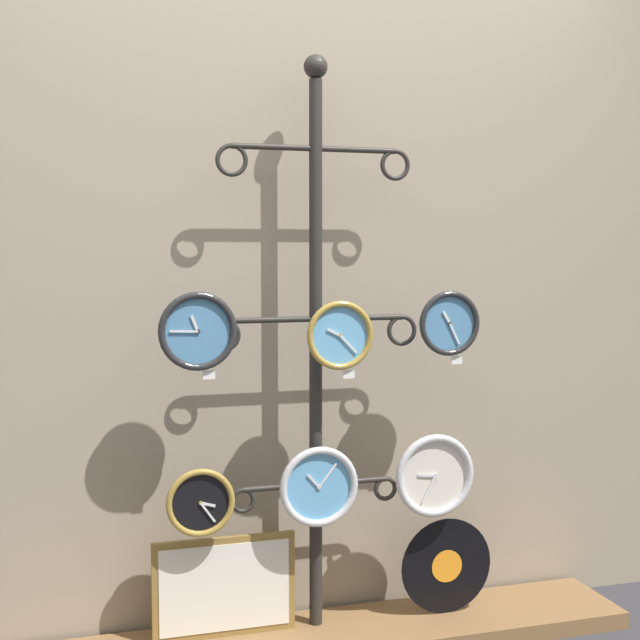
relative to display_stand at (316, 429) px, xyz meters
name	(u,v)px	position (x,y,z in m)	size (l,w,h in m)	color
shop_wall	(303,237)	(0.00, 0.16, 0.66)	(4.40, 0.04, 2.80)	gray
low_shelf	(321,639)	(0.00, -0.06, -0.71)	(2.20, 0.36, 0.06)	brown
display_stand	(316,429)	(0.00, 0.00, 0.00)	(0.74, 0.38, 2.00)	#282623
clock_middle_left	(198,331)	(-0.42, -0.09, 0.35)	(0.25, 0.04, 0.25)	#4C84B2
clock_middle_center	(340,335)	(0.05, -0.11, 0.33)	(0.23, 0.04, 0.23)	#60A8DB
clock_middle_right	(449,323)	(0.45, -0.10, 0.36)	(0.22, 0.04, 0.22)	#4C84B2
clock_bottom_left	(200,502)	(-0.41, -0.07, -0.20)	(0.22, 0.04, 0.22)	black
clock_bottom_center	(319,486)	(-0.02, -0.09, -0.17)	(0.27, 0.04, 0.27)	#60A8DB
clock_bottom_right	(434,475)	(0.39, -0.11, -0.16)	(0.29, 0.04, 0.29)	silver
vinyl_record	(446,566)	(0.47, -0.05, -0.51)	(0.34, 0.01, 0.34)	black
picture_frame	(225,587)	(-0.32, -0.01, -0.51)	(0.48, 0.02, 0.34)	olive
price_tag_upper	(209,375)	(-0.38, -0.09, 0.21)	(0.04, 0.00, 0.03)	white
price_tag_mid	(349,374)	(0.08, -0.11, 0.20)	(0.04, 0.00, 0.03)	white
price_tag_lower	(457,360)	(0.48, -0.10, 0.23)	(0.04, 0.00, 0.03)	white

